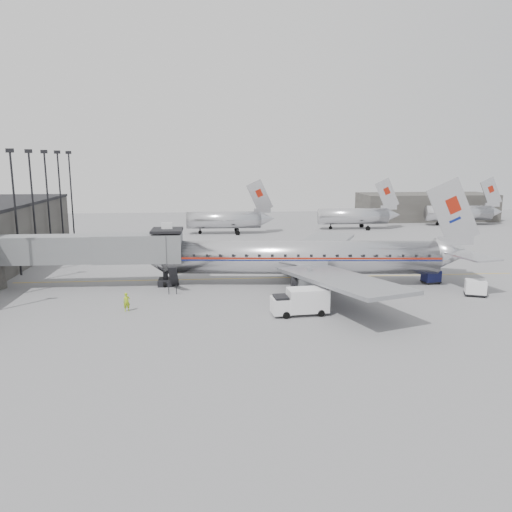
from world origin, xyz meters
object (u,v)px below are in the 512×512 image
Objects in this scene: service_van at (301,301)px; baggage_cart_white at (476,287)px; baggage_cart_navy at (431,276)px; ramp_worker at (127,302)px; airliner at (307,257)px.

baggage_cart_white is (19.30, 4.84, -0.39)m from service_van.
ramp_worker reaches higher than baggage_cart_navy.
service_van is 3.02× the size of ramp_worker.
baggage_cart_navy is 1.23× the size of ramp_worker.
ramp_worker is at bearing -154.76° from baggage_cart_white.
service_van is 2.45× the size of baggage_cart_navy.
ramp_worker is (-18.77, -8.93, -2.18)m from airliner.
ramp_worker is at bearing 165.92° from service_van.
airliner is 17.68× the size of baggage_cart_navy.
service_van is 16.26m from ramp_worker.
airliner is at bearing 70.94° from service_van.
baggage_cart_white is 1.44× the size of ramp_worker.
service_van reaches higher than baggage_cart_navy.
airliner is at bearing 4.51° from ramp_worker.
airliner is 17.96m from baggage_cart_white.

